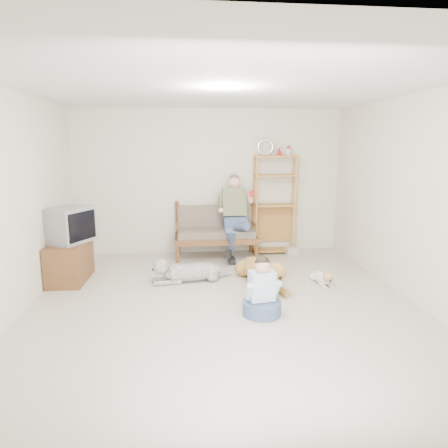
{
  "coord_description": "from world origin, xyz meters",
  "views": [
    {
      "loc": [
        -0.49,
        -4.76,
        2.05
      ],
      "look_at": [
        0.11,
        1.0,
        0.89
      ],
      "focal_mm": 32.0,
      "sensor_mm": 36.0,
      "label": 1
    }
  ],
  "objects": [
    {
      "name": "floor",
      "position": [
        0.0,
        0.0,
        0.0
      ],
      "size": [
        5.5,
        5.5,
        0.0
      ],
      "primitive_type": "plane",
      "color": "beige",
      "rests_on": "ground"
    },
    {
      "name": "ceiling",
      "position": [
        0.0,
        0.0,
        2.7
      ],
      "size": [
        5.5,
        5.5,
        0.0
      ],
      "primitive_type": "plane",
      "rotation": [
        3.14,
        0.0,
        0.0
      ],
      "color": "silver",
      "rests_on": "ground"
    },
    {
      "name": "wall_back",
      "position": [
        0.0,
        2.75,
        1.35
      ],
      "size": [
        5.0,
        0.0,
        5.0
      ],
      "primitive_type": "plane",
      "rotation": [
        1.57,
        0.0,
        0.0
      ],
      "color": "beige",
      "rests_on": "ground"
    },
    {
      "name": "wall_front",
      "position": [
        0.0,
        -2.75,
        1.35
      ],
      "size": [
        5.0,
        0.0,
        5.0
      ],
      "primitive_type": "plane",
      "rotation": [
        -1.57,
        0.0,
        0.0
      ],
      "color": "beige",
      "rests_on": "ground"
    },
    {
      "name": "wall_left",
      "position": [
        -2.5,
        0.0,
        1.35
      ],
      "size": [
        0.0,
        5.5,
        5.5
      ],
      "primitive_type": "plane",
      "rotation": [
        1.57,
        0.0,
        1.57
      ],
      "color": "beige",
      "rests_on": "ground"
    },
    {
      "name": "wall_right",
      "position": [
        2.5,
        0.0,
        1.35
      ],
      "size": [
        0.0,
        5.5,
        5.5
      ],
      "primitive_type": "plane",
      "rotation": [
        1.57,
        0.0,
        -1.57
      ],
      "color": "beige",
      "rests_on": "ground"
    },
    {
      "name": "loveseat",
      "position": [
        0.1,
        2.41,
        0.49
      ],
      "size": [
        1.5,
        0.71,
        0.95
      ],
      "rotation": [
        0.0,
        0.0,
        -0.0
      ],
      "color": "brown",
      "rests_on": "ground"
    },
    {
      "name": "man",
      "position": [
        0.42,
        2.21,
        0.69
      ],
      "size": [
        0.57,
        0.82,
        1.33
      ],
      "color": "#45547F",
      "rests_on": "loveseat"
    },
    {
      "name": "etagere",
      "position": [
        1.24,
        2.55,
        0.95
      ],
      "size": [
        0.82,
        0.36,
        2.16
      ],
      "color": "#B17C37",
      "rests_on": "ground"
    },
    {
      "name": "book_stack",
      "position": [
        1.55,
        2.4,
        0.07
      ],
      "size": [
        0.24,
        0.19,
        0.14
      ],
      "primitive_type": "cube",
      "rotation": [
        0.0,
        0.0,
        0.15
      ],
      "color": "silver",
      "rests_on": "ground"
    },
    {
      "name": "tv_stand",
      "position": [
        -2.23,
        1.28,
        0.3
      ],
      "size": [
        0.53,
        0.92,
        0.6
      ],
      "rotation": [
        0.0,
        0.0,
        -0.03
      ],
      "color": "brown",
      "rests_on": "ground"
    },
    {
      "name": "crt_tv",
      "position": [
        -2.19,
        1.3,
        0.86
      ],
      "size": [
        0.75,
        0.8,
        0.53
      ],
      "rotation": [
        0.0,
        0.0,
        -0.5
      ],
      "color": "gray",
      "rests_on": "tv_stand"
    },
    {
      "name": "wall_outlet",
      "position": [
        -1.25,
        2.73,
        0.3
      ],
      "size": [
        0.12,
        0.02,
        0.08
      ],
      "primitive_type": "cube",
      "color": "silver",
      "rests_on": "ground"
    },
    {
      "name": "golden_retriever",
      "position": [
        0.66,
        0.79,
        0.19
      ],
      "size": [
        0.6,
        1.54,
        0.48
      ],
      "rotation": [
        0.0,
        0.0,
        0.21
      ],
      "color": "#A27C38",
      "rests_on": "ground"
    },
    {
      "name": "shaggy_dog",
      "position": [
        -0.47,
        1.05,
        0.16
      ],
      "size": [
        1.29,
        0.46,
        0.39
      ],
      "rotation": [
        0.0,
        0.0,
        -1.39
      ],
      "color": "white",
      "rests_on": "ground"
    },
    {
      "name": "terrier",
      "position": [
        1.56,
        0.71,
        0.1
      ],
      "size": [
        0.23,
        0.64,
        0.24
      ],
      "rotation": [
        0.0,
        0.0,
        0.1
      ],
      "color": "white",
      "rests_on": "ground"
    },
    {
      "name": "child",
      "position": [
        0.44,
        -0.25,
        0.27
      ],
      "size": [
        0.47,
        0.47,
        0.75
      ],
      "rotation": [
        0.0,
        0.0,
        0.15
      ],
      "color": "#45547F",
      "rests_on": "ground"
    }
  ]
}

